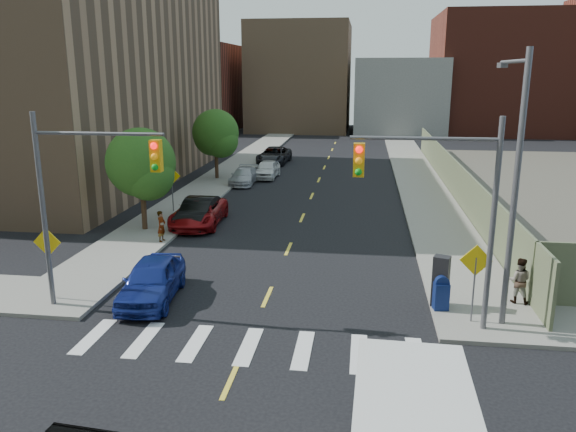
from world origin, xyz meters
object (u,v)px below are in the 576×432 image
(parked_car_blue, at_px, (152,280))
(pedestrian_east, at_px, (519,280))
(parked_car_grey, at_px, (274,155))
(mailbox, at_px, (441,293))
(parked_car_silver, at_px, (244,176))
(parked_car_red, at_px, (199,212))
(payphone, at_px, (441,281))
(parked_car_white, at_px, (267,169))
(parked_car_black, at_px, (199,212))
(pedestrian_west, at_px, (161,226))
(parked_car_maroon, at_px, (274,155))

(parked_car_blue, bearing_deg, pedestrian_east, -0.51)
(parked_car_grey, height_order, mailbox, parked_car_grey)
(parked_car_blue, height_order, parked_car_grey, parked_car_blue)
(parked_car_silver, bearing_deg, mailbox, -62.67)
(parked_car_grey, xyz_separation_m, pedestrian_east, (13.94, -31.24, 0.23))
(parked_car_red, bearing_deg, pedestrian_east, -35.08)
(parked_car_grey, height_order, payphone, payphone)
(parked_car_silver, relative_size, parked_car_grey, 0.78)
(parked_car_white, relative_size, pedestrian_east, 2.50)
(parked_car_red, xyz_separation_m, parked_car_grey, (0.70, 21.98, 0.02))
(parked_car_black, distance_m, parked_car_grey, 21.99)
(parked_car_blue, bearing_deg, pedestrian_west, 101.55)
(parked_car_maroon, xyz_separation_m, pedestrian_west, (-1.23, -27.00, 0.30))
(parked_car_blue, relative_size, parked_car_silver, 1.07)
(parked_car_grey, bearing_deg, parked_car_silver, -90.57)
(parked_car_black, distance_m, parked_car_white, 14.71)
(parked_car_maroon, height_order, pedestrian_west, pedestrian_west)
(pedestrian_west, bearing_deg, parked_car_blue, -156.32)
(pedestrian_west, xyz_separation_m, pedestrian_east, (15.44, -5.58, 0.08))
(parked_car_blue, xyz_separation_m, pedestrian_east, (13.34, 1.20, 0.21))
(parked_car_black, height_order, payphone, payphone)
(parked_car_maroon, relative_size, pedestrian_west, 2.43)
(parked_car_red, bearing_deg, parked_car_black, 87.21)
(parked_car_maroon, bearing_deg, mailbox, -71.72)
(parked_car_blue, relative_size, payphone, 2.47)
(parked_car_blue, distance_m, pedestrian_east, 13.40)
(parked_car_blue, height_order, parked_car_white, parked_car_blue)
(mailbox, bearing_deg, pedestrian_east, 10.55)
(parked_car_grey, bearing_deg, mailbox, -67.62)
(parked_car_silver, distance_m, payphone, 24.80)
(parked_car_grey, bearing_deg, pedestrian_east, -62.57)
(parked_car_white, xyz_separation_m, parked_car_grey, (-0.60, 7.32, 0.05))
(parked_car_silver, relative_size, parked_car_white, 1.02)
(parked_car_black, relative_size, parked_car_white, 1.09)
(parked_car_blue, bearing_deg, parked_car_red, 91.43)
(parked_car_red, bearing_deg, parked_car_blue, -85.70)
(parked_car_blue, bearing_deg, parked_car_white, 84.34)
(mailbox, relative_size, payphone, 0.67)
(parked_car_grey, bearing_deg, parked_car_red, -88.44)
(parked_car_maroon, distance_m, parked_car_grey, 1.38)
(parked_car_blue, distance_m, parked_car_white, 25.11)
(parked_car_white, distance_m, parked_car_grey, 7.35)
(parked_car_blue, relative_size, parked_car_maroon, 1.23)
(payphone, relative_size, pedestrian_east, 1.10)
(mailbox, bearing_deg, parked_car_maroon, 99.63)
(parked_car_maroon, height_order, pedestrian_east, pedestrian_east)
(pedestrian_west, bearing_deg, parked_car_red, -5.81)
(parked_car_white, bearing_deg, mailbox, -65.42)
(pedestrian_east, bearing_deg, payphone, 27.45)
(parked_car_silver, distance_m, pedestrian_east, 25.72)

